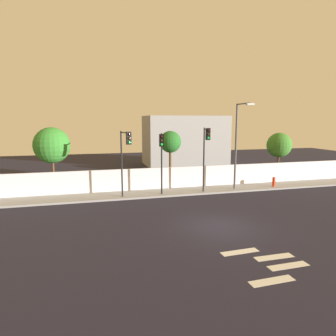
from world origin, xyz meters
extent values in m
plane|color=#201E2D|center=(0.00, 0.00, 0.00)|extent=(80.00, 80.00, 0.00)
cube|color=gray|center=(0.00, 8.20, 0.07)|extent=(36.00, 2.40, 0.15)
cube|color=silver|center=(0.00, 9.49, 1.05)|extent=(36.00, 0.18, 1.80)
cube|color=silver|center=(-0.54, -5.80, 0.00)|extent=(1.81, 0.50, 0.01)
cube|color=silver|center=(0.80, -4.95, 0.00)|extent=(1.81, 0.48, 0.01)
cube|color=silver|center=(0.71, -4.10, 0.00)|extent=(1.80, 0.44, 0.01)
cube|color=silver|center=(-0.49, -3.25, 0.00)|extent=(1.82, 0.52, 0.01)
cylinder|color=black|center=(1.98, 7.55, 2.74)|extent=(0.12, 0.12, 5.19)
cylinder|color=black|center=(1.88, 6.94, 5.24)|extent=(0.27, 1.24, 0.08)
cube|color=black|center=(1.79, 6.32, 4.89)|extent=(0.37, 0.25, 0.90)
sphere|color=black|center=(1.77, 6.20, 5.16)|extent=(0.18, 0.18, 0.18)
sphere|color=#33260A|center=(1.77, 6.20, 4.88)|extent=(0.18, 0.18, 0.18)
sphere|color=#19F24C|center=(1.77, 6.20, 4.60)|extent=(0.18, 0.18, 0.18)
cylinder|color=black|center=(-4.61, 7.55, 2.64)|extent=(0.12, 0.12, 4.99)
cylinder|color=black|center=(-4.43, 6.78, 5.04)|extent=(0.45, 1.55, 0.08)
cube|color=black|center=(-4.24, 6.02, 4.69)|extent=(0.38, 0.27, 0.90)
sphere|color=black|center=(-4.21, 5.90, 4.96)|extent=(0.18, 0.18, 0.18)
sphere|color=#33260A|center=(-4.21, 5.90, 4.68)|extent=(0.18, 0.18, 0.18)
sphere|color=#19F24C|center=(-4.21, 5.90, 4.40)|extent=(0.18, 0.18, 0.18)
cylinder|color=black|center=(-1.52, 7.55, 2.54)|extent=(0.12, 0.12, 4.79)
cylinder|color=black|center=(-1.70, 6.84, 4.84)|extent=(0.43, 1.45, 0.08)
cube|color=black|center=(-1.87, 6.12, 4.49)|extent=(0.38, 0.28, 0.90)
sphere|color=black|center=(-1.90, 6.00, 4.76)|extent=(0.18, 0.18, 0.18)
sphere|color=#33260A|center=(-1.90, 6.00, 4.48)|extent=(0.18, 0.18, 0.18)
sphere|color=#19F24C|center=(-1.90, 6.00, 4.20)|extent=(0.18, 0.18, 0.18)
cylinder|color=#4C4C51|center=(4.89, 7.75, 3.70)|extent=(0.16, 0.16, 7.10)
cylinder|color=#4C4C51|center=(4.88, 6.71, 7.20)|extent=(0.13, 2.07, 0.10)
cube|color=beige|center=(4.87, 5.68, 7.10)|extent=(0.60, 0.25, 0.16)
cylinder|color=red|center=(8.66, 7.70, 0.49)|extent=(0.24, 0.24, 0.69)
sphere|color=red|center=(8.66, 7.70, 0.88)|extent=(0.26, 0.26, 0.26)
cylinder|color=red|center=(8.49, 7.70, 0.53)|extent=(0.10, 0.09, 0.09)
cylinder|color=red|center=(8.83, 7.70, 0.53)|extent=(0.10, 0.09, 0.09)
cylinder|color=brown|center=(-9.79, 10.44, 1.58)|extent=(0.18, 0.18, 3.17)
sphere|color=#33842C|center=(-9.79, 10.44, 3.95)|extent=(2.86, 2.86, 2.86)
cylinder|color=brown|center=(-0.04, 10.44, 1.76)|extent=(0.22, 0.22, 3.53)
sphere|color=#246A25|center=(-0.04, 10.44, 4.05)|extent=(1.91, 1.91, 1.91)
cylinder|color=brown|center=(10.94, 10.44, 1.44)|extent=(0.20, 0.20, 2.89)
sphere|color=#3A7D29|center=(10.94, 10.44, 3.54)|extent=(2.39, 2.39, 2.39)
cube|color=#989898|center=(5.57, 23.49, 3.25)|extent=(10.67, 6.00, 6.50)
camera|label=1|loc=(-6.90, -14.72, 5.90)|focal=31.82mm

